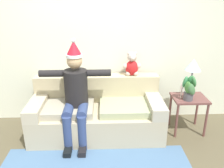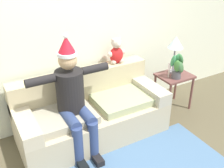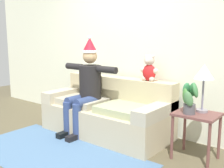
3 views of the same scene
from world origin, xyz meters
name	(u,v)px [view 1 (image 1 of 3)]	position (x,y,z in m)	size (l,w,h in m)	color
back_wall	(96,41)	(0.00, 1.55, 1.35)	(7.00, 0.10, 2.70)	white
couch	(97,112)	(0.00, 1.03, 0.33)	(1.97, 0.89, 0.84)	#BAAC8C
person_seated	(76,92)	(-0.29, 0.86, 0.75)	(1.02, 0.77, 1.50)	black
teddy_bear	(132,65)	(0.56, 1.30, 1.02)	(0.29, 0.17, 0.38)	red
side_table	(189,103)	(1.42, 0.99, 0.48)	(0.51, 0.42, 0.58)	brown
table_lamp	(193,67)	(1.45, 1.07, 1.05)	(0.24, 0.24, 0.59)	gray
potted_plant	(189,88)	(1.36, 0.89, 0.78)	(0.24, 0.21, 0.39)	#545257
candle_tall	(182,89)	(1.28, 0.97, 0.73)	(0.04, 0.04, 0.23)	beige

